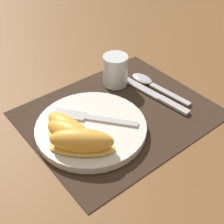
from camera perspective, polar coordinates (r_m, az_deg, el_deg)
name	(u,v)px	position (r m, az deg, el deg)	size (l,w,h in m)	color
ground_plane	(118,114)	(0.70, 1.18, -0.40)	(3.00, 3.00, 0.00)	brown
placemat	(118,114)	(0.70, 1.19, -0.28)	(0.40, 0.33, 0.00)	#38281E
plate	(91,128)	(0.65, -3.84, -2.93)	(0.23, 0.23, 0.02)	white
juice_glass	(115,72)	(0.77, 0.63, 7.33)	(0.06, 0.06, 0.08)	silver
knife	(155,95)	(0.75, 7.82, 3.08)	(0.04, 0.20, 0.01)	#BCBCC1
spoon	(149,83)	(0.79, 6.81, 5.36)	(0.04, 0.18, 0.01)	#BCBCC1
fork	(89,118)	(0.66, -4.29, -1.02)	(0.13, 0.16, 0.00)	#BCBCC1
citrus_wedge_0	(71,130)	(0.62, -7.59, -3.33)	(0.06, 0.14, 0.04)	#F7C656
citrus_wedge_1	(72,136)	(0.60, -7.28, -4.33)	(0.09, 0.13, 0.04)	#F7C656
citrus_wedge_2	(82,142)	(0.59, -5.57, -5.45)	(0.13, 0.12, 0.05)	#F7C656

